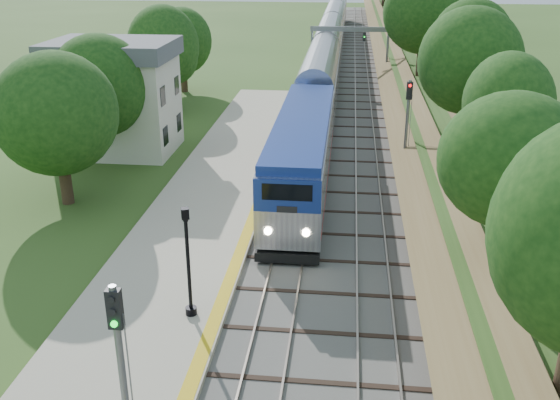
# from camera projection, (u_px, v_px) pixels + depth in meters

# --- Properties ---
(trackbed) EXTENTS (9.50, 170.00, 0.28)m
(trackbed) POSITION_uv_depth(u_px,v_px,m) (344.00, 76.00, 72.13)
(trackbed) COLOR #4C4944
(trackbed) RESTS_ON ground
(platform) EXTENTS (6.40, 68.00, 0.38)m
(platform) POSITION_uv_depth(u_px,v_px,m) (192.00, 235.00, 32.35)
(platform) COLOR #AFA58D
(platform) RESTS_ON ground
(yellow_stripe) EXTENTS (0.55, 68.00, 0.01)m
(yellow_stripe) POSITION_uv_depth(u_px,v_px,m) (247.00, 234.00, 31.99)
(yellow_stripe) COLOR gold
(yellow_stripe) RESTS_ON platform
(embankment) EXTENTS (10.64, 170.00, 11.70)m
(embankment) POSITION_uv_depth(u_px,v_px,m) (419.00, 61.00, 70.57)
(embankment) COLOR brown
(embankment) RESTS_ON ground
(station_building) EXTENTS (8.60, 6.60, 8.00)m
(station_building) POSITION_uv_depth(u_px,v_px,m) (116.00, 96.00, 44.64)
(station_building) COLOR silver
(station_building) RESTS_ON ground
(signal_gantry) EXTENTS (8.40, 0.38, 6.20)m
(signal_gantry) POSITION_uv_depth(u_px,v_px,m) (349.00, 40.00, 65.67)
(signal_gantry) COLOR slate
(signal_gantry) RESTS_ON ground
(trees_behind_platform) EXTENTS (7.82, 53.32, 7.21)m
(trees_behind_platform) POSITION_uv_depth(u_px,v_px,m) (106.00, 126.00, 35.60)
(trees_behind_platform) COLOR #332316
(trees_behind_platform) RESTS_ON ground
(train) EXTENTS (3.14, 104.42, 4.62)m
(train) POSITION_uv_depth(u_px,v_px,m) (329.00, 49.00, 75.54)
(train) COLOR black
(train) RESTS_ON trackbed
(lamppost_far) EXTENTS (0.46, 0.46, 4.63)m
(lamppost_far) POSITION_uv_depth(u_px,v_px,m) (189.00, 269.00, 24.29)
(lamppost_far) COLOR black
(lamppost_far) RESTS_ON platform
(signal_platform) EXTENTS (0.36, 0.29, 6.21)m
(signal_platform) POSITION_uv_depth(u_px,v_px,m) (122.00, 368.00, 15.82)
(signal_platform) COLOR slate
(signal_platform) RESTS_ON platform
(signal_farside) EXTENTS (0.36, 0.29, 6.55)m
(signal_farside) POSITION_uv_depth(u_px,v_px,m) (407.00, 122.00, 38.08)
(signal_farside) COLOR slate
(signal_farside) RESTS_ON ground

